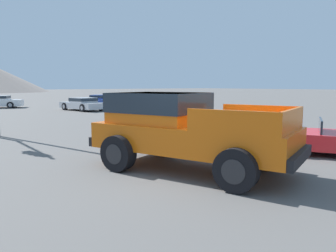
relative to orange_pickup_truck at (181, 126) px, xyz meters
name	(u,v)px	position (x,y,z in m)	size (l,w,h in m)	color
ground_plane	(179,169)	(-0.10, -0.07, -1.10)	(320.00, 320.00, 0.00)	#5B5956
orange_pickup_truck	(181,126)	(0.00, 0.00, 0.00)	(3.63, 5.59, 1.94)	orange
parked_car_blue	(100,100)	(10.34, 24.85, -0.52)	(4.31, 4.60, 1.14)	#334C9E
parked_car_silver	(83,104)	(6.26, 19.93, -0.54)	(2.53, 4.63, 1.09)	#B7BABF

